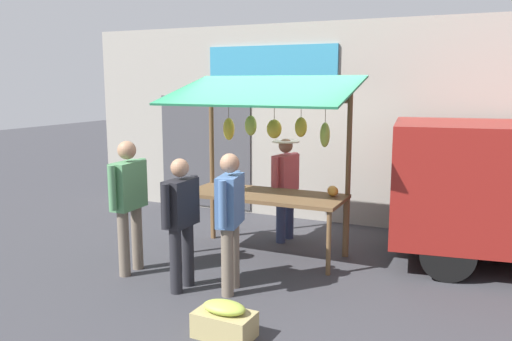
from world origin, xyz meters
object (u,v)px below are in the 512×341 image
at_px(shopper_in_grey_tee, 129,197).
at_px(shopper_in_striped_shirt, 181,216).
at_px(vendor_with_sunhat, 285,182).
at_px(produce_crate_near, 224,321).
at_px(market_stall, 266,146).
at_px(shopper_with_shopping_bag, 230,213).

bearing_deg(shopper_in_grey_tee, shopper_in_striped_shirt, -104.29).
distance_m(vendor_with_sunhat, produce_crate_near, 3.27).
bearing_deg(vendor_with_sunhat, shopper_in_striped_shirt, -1.41).
bearing_deg(market_stall, vendor_with_sunhat, -91.40).
bearing_deg(shopper_in_striped_shirt, shopper_with_shopping_bag, -71.69).
xyz_separation_m(shopper_with_shopping_bag, produce_crate_near, (-0.45, 1.00, -0.77)).
xyz_separation_m(shopper_in_striped_shirt, shopper_with_shopping_bag, (-0.55, -0.17, 0.05)).
distance_m(vendor_with_sunhat, shopper_with_shopping_bag, 2.12).
bearing_deg(produce_crate_near, shopper_in_striped_shirt, -39.83).
relative_size(vendor_with_sunhat, shopper_with_shopping_bag, 0.97).
bearing_deg(vendor_with_sunhat, produce_crate_near, 19.35).
distance_m(shopper_with_shopping_bag, produce_crate_near, 1.35).
bearing_deg(market_stall, shopper_in_striped_shirt, 76.62).
bearing_deg(shopper_in_striped_shirt, produce_crate_near, -128.79).
distance_m(shopper_in_grey_tee, shopper_with_shopping_bag, 1.44).
xyz_separation_m(vendor_with_sunhat, shopper_in_grey_tee, (1.29, 2.09, 0.06)).
relative_size(vendor_with_sunhat, produce_crate_near, 2.70).
bearing_deg(produce_crate_near, vendor_with_sunhat, -78.97).
distance_m(shopper_in_grey_tee, produce_crate_near, 2.31).
bearing_deg(shopper_in_grey_tee, market_stall, -44.39).
xyz_separation_m(market_stall, produce_crate_near, (-0.63, 2.41, -1.38)).
height_order(vendor_with_sunhat, shopper_with_shopping_bag, shopper_with_shopping_bag).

